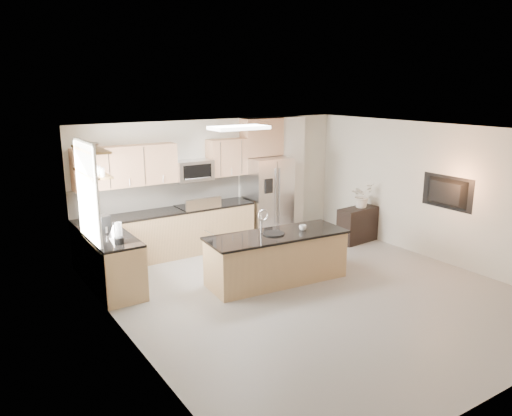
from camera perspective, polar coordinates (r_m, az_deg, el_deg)
floor at (r=8.27m, az=6.42°, el=-9.53°), size 6.50×6.50×0.00m
ceiling at (r=7.63m, az=6.95°, el=8.71°), size 6.00×6.50×0.02m
wall_back at (r=10.49m, az=-4.68°, el=2.98°), size 6.00×0.02×2.60m
wall_left at (r=6.44m, az=-14.48°, el=-4.44°), size 0.02×6.50×2.60m
wall_right at (r=9.99m, az=20.09°, el=1.63°), size 0.02×6.50×2.60m
back_counter at (r=9.90m, az=-9.95°, el=-2.79°), size 3.55×0.66×1.44m
left_counter at (r=8.47m, az=-16.11°, el=-6.09°), size 0.66×1.50×0.92m
range at (r=10.13m, az=-6.68°, el=-2.27°), size 0.76×0.64×1.14m
upper_cabinets at (r=9.71m, az=-11.07°, el=5.04°), size 3.50×0.33×0.75m
microwave at (r=9.99m, az=-7.19°, el=4.29°), size 0.76×0.40×0.40m
refrigerator at (r=10.80m, az=1.27°, el=1.12°), size 0.92×0.78×1.78m
partition_column at (r=11.33m, az=3.83°, el=3.81°), size 0.60×0.30×2.60m
window at (r=8.08m, az=-18.72°, el=1.54°), size 0.04×1.15×1.65m
shelf_lower at (r=8.15m, az=-18.20°, el=3.83°), size 0.30×1.20×0.04m
shelf_upper at (r=8.10m, az=-18.39°, el=6.41°), size 0.30×1.20×0.04m
ceiling_fixture at (r=8.70m, az=-1.95°, el=9.16°), size 1.00×0.50×0.06m
island at (r=8.53m, az=2.37°, el=-5.66°), size 2.49×1.08×1.26m
credenza at (r=10.88m, az=11.56°, el=-1.88°), size 0.96×0.48×0.74m
cup at (r=8.62m, az=5.36°, el=-2.25°), size 0.16×0.16×0.10m
platter at (r=8.38m, az=2.04°, el=-2.95°), size 0.47×0.47×0.02m
blender at (r=7.87m, az=-15.42°, el=-2.95°), size 0.14×0.14×0.33m
kettle at (r=8.26m, az=-15.93°, el=-2.47°), size 0.19×0.19×0.24m
coffee_maker at (r=8.48m, az=-16.93°, el=-1.85°), size 0.18×0.21×0.30m
bowl at (r=8.12m, az=-18.48°, el=6.86°), size 0.37×0.37×0.09m
flower_vase at (r=10.78m, az=12.03°, el=2.08°), size 0.75×0.67×0.77m
television at (r=9.79m, az=20.72°, el=1.64°), size 0.14×1.08×0.62m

